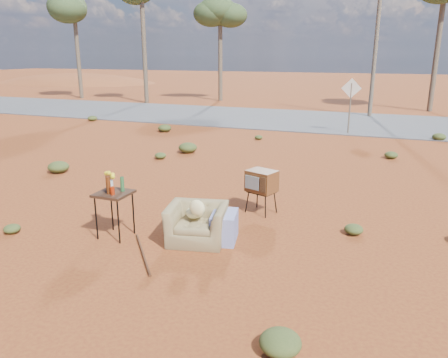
% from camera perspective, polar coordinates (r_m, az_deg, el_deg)
% --- Properties ---
extents(ground, '(140.00, 140.00, 0.00)m').
position_cam_1_polar(ground, '(7.49, -5.66, -8.57)').
color(ground, brown).
rests_on(ground, ground).
extents(highway, '(140.00, 7.00, 0.04)m').
position_cam_1_polar(highway, '(21.51, 12.69, 7.43)').
color(highway, '#565659').
rests_on(highway, ground).
extents(dirt_mound, '(26.00, 18.00, 2.00)m').
position_cam_1_polar(dirt_mound, '(52.07, -18.80, 11.83)').
color(dirt_mound, brown).
rests_on(dirt_mound, ground).
extents(armchair, '(1.25, 0.97, 0.86)m').
position_cam_1_polar(armchair, '(7.47, -2.90, -5.24)').
color(armchair, olive).
rests_on(armchair, ground).
extents(tv_unit, '(0.66, 0.60, 0.88)m').
position_cam_1_polar(tv_unit, '(8.72, 4.93, -0.35)').
color(tv_unit, black).
rests_on(tv_unit, ground).
extents(side_table, '(0.57, 0.57, 1.14)m').
position_cam_1_polar(side_table, '(7.79, -14.35, -1.42)').
color(side_table, '#392114').
rests_on(side_table, ground).
extents(rusty_bar, '(1.00, 1.22, 0.04)m').
position_cam_1_polar(rusty_bar, '(7.24, -10.56, -9.54)').
color(rusty_bar, '#4F2815').
rests_on(rusty_bar, ground).
extents(road_sign, '(0.78, 0.06, 2.19)m').
position_cam_1_polar(road_sign, '(18.20, 16.22, 10.38)').
color(road_sign, brown).
rests_on(road_sign, ground).
extents(eucalyptus_far_left, '(3.20, 3.20, 7.10)m').
position_cam_1_polar(eucalyptus_far_left, '(33.66, -19.00, 20.09)').
color(eucalyptus_far_left, brown).
rests_on(eucalyptus_far_left, ground).
extents(eucalyptus_near_left, '(3.20, 3.20, 6.60)m').
position_cam_1_polar(eucalyptus_near_left, '(30.27, -0.50, 20.51)').
color(eucalyptus_near_left, brown).
rests_on(eucalyptus_near_left, ground).
extents(utility_pole_center, '(1.40, 0.20, 8.00)m').
position_cam_1_polar(utility_pole_center, '(23.60, 19.36, 17.74)').
color(utility_pole_center, brown).
rests_on(utility_pole_center, ground).
extents(scrub_patch, '(17.49, 8.07, 0.33)m').
position_cam_1_polar(scrub_patch, '(11.57, 0.46, 1.19)').
color(scrub_patch, '#434D21').
rests_on(scrub_patch, ground).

